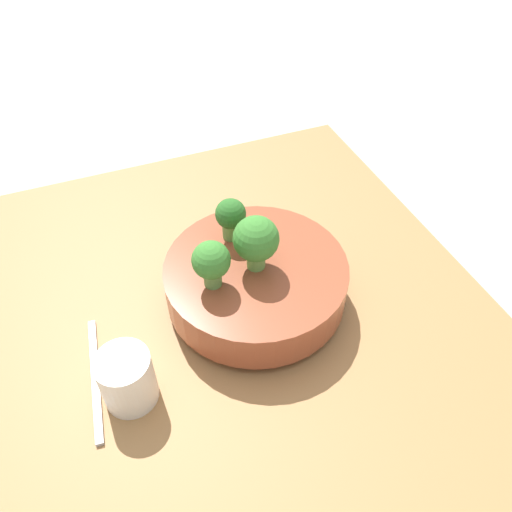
# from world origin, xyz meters

# --- Properties ---
(ground_plane) EXTENTS (6.00, 6.00, 0.00)m
(ground_plane) POSITION_xyz_m (0.00, 0.00, 0.00)
(ground_plane) COLOR #ADA89E
(table) EXTENTS (0.86, 0.74, 0.03)m
(table) POSITION_xyz_m (0.00, 0.00, 0.02)
(table) COLOR #9E7042
(table) RESTS_ON ground_plane
(bowl) EXTENTS (0.27, 0.27, 0.08)m
(bowl) POSITION_xyz_m (-0.01, 0.03, 0.08)
(bowl) COLOR brown
(bowl) RESTS_ON table
(broccoli_floret_front) EXTENTS (0.05, 0.05, 0.07)m
(broccoli_floret_front) POSITION_xyz_m (0.00, -0.04, 0.15)
(broccoli_floret_front) COLOR #609347
(broccoli_floret_front) RESTS_ON bowl
(broccoli_floret_left) EXTENTS (0.05, 0.05, 0.07)m
(broccoli_floret_left) POSITION_xyz_m (-0.08, 0.01, 0.15)
(broccoli_floret_left) COLOR #609347
(broccoli_floret_left) RESTS_ON bowl
(broccoli_floret_center) EXTENTS (0.07, 0.07, 0.09)m
(broccoli_floret_center) POSITION_xyz_m (-0.01, 0.03, 0.16)
(broccoli_floret_center) COLOR #6BA34C
(broccoli_floret_center) RESTS_ON bowl
(cup) EXTENTS (0.07, 0.07, 0.08)m
(cup) POSITION_xyz_m (0.08, -0.19, 0.08)
(cup) COLOR silver
(cup) RESTS_ON table
(fork) EXTENTS (0.19, 0.03, 0.01)m
(fork) POSITION_xyz_m (0.04, -0.23, 0.04)
(fork) COLOR #B2B2B7
(fork) RESTS_ON table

